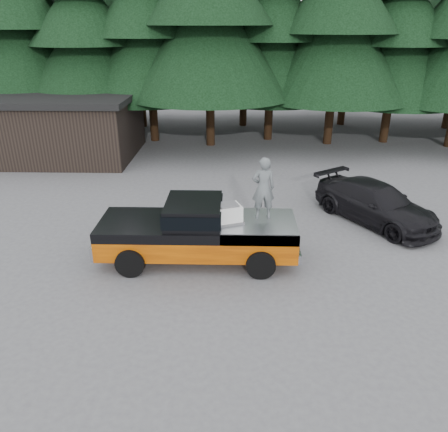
{
  "coord_description": "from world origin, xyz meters",
  "views": [
    {
      "loc": [
        0.45,
        -10.99,
        6.65
      ],
      "look_at": [
        0.17,
        0.0,
        1.78
      ],
      "focal_mm": 35.0,
      "sensor_mm": 36.0,
      "label": 1
    }
  ],
  "objects_px": {
    "man_on_bed": "(263,188)",
    "parked_car": "(375,203)",
    "pickup_truck": "(198,240)",
    "air_compressor": "(228,214)",
    "utility_building": "(58,125)"
  },
  "relations": [
    {
      "from": "man_on_bed",
      "to": "parked_car",
      "type": "relative_size",
      "value": 0.39
    },
    {
      "from": "pickup_truck",
      "to": "man_on_bed",
      "type": "xyz_separation_m",
      "value": [
        1.92,
        0.23,
        1.59
      ]
    },
    {
      "from": "air_compressor",
      "to": "man_on_bed",
      "type": "relative_size",
      "value": 0.39
    },
    {
      "from": "parked_car",
      "to": "utility_building",
      "type": "height_order",
      "value": "utility_building"
    },
    {
      "from": "air_compressor",
      "to": "utility_building",
      "type": "xyz_separation_m",
      "value": [
        -9.27,
        11.4,
        0.09
      ]
    },
    {
      "from": "man_on_bed",
      "to": "parked_car",
      "type": "distance_m",
      "value": 5.31
    },
    {
      "from": "pickup_truck",
      "to": "utility_building",
      "type": "xyz_separation_m",
      "value": [
        -8.36,
        11.29,
        1.0
      ]
    },
    {
      "from": "man_on_bed",
      "to": "utility_building",
      "type": "relative_size",
      "value": 0.22
    },
    {
      "from": "air_compressor",
      "to": "parked_car",
      "type": "xyz_separation_m",
      "value": [
        5.27,
        3.11,
        -0.88
      ]
    },
    {
      "from": "parked_car",
      "to": "pickup_truck",
      "type": "bearing_deg",
      "value": 171.7
    },
    {
      "from": "pickup_truck",
      "to": "utility_building",
      "type": "height_order",
      "value": "utility_building"
    },
    {
      "from": "pickup_truck",
      "to": "utility_building",
      "type": "bearing_deg",
      "value": 126.53
    },
    {
      "from": "pickup_truck",
      "to": "parked_car",
      "type": "bearing_deg",
      "value": 25.93
    },
    {
      "from": "pickup_truck",
      "to": "parked_car",
      "type": "height_order",
      "value": "parked_car"
    },
    {
      "from": "pickup_truck",
      "to": "man_on_bed",
      "type": "bearing_deg",
      "value": 6.87
    }
  ]
}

